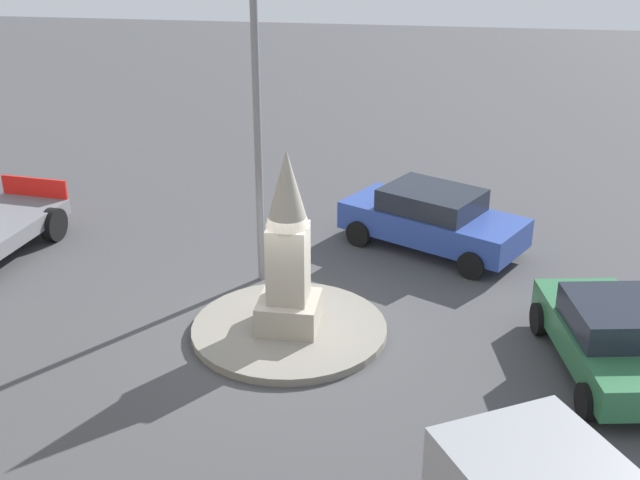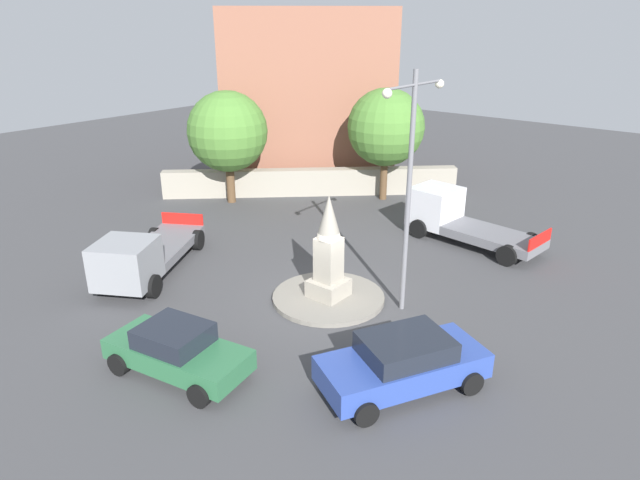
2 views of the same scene
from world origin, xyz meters
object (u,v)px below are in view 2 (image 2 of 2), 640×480
Objects in this scene: corner_building at (307,95)px; tree_mid_cluster at (227,132)px; car_green_far_side at (177,350)px; tree_near_wall at (386,128)px; streetlamp at (410,173)px; truck_white_near_island at (455,217)px; truck_grey_passing at (141,257)px; monument at (329,252)px; car_blue_approaching at (403,362)px.

tree_mid_cluster is (-6.94, -0.58, -1.11)m from corner_building.
car_green_far_side is 0.73× the size of tree_near_wall.
streetlamp is 8.57m from car_green_far_side.
car_green_far_side is 0.70× the size of truck_white_near_island.
truck_white_near_island is 13.17m from truck_grey_passing.
corner_building is at bearing 30.58° from car_green_far_side.
streetlamp is at bearing -129.58° from corner_building.
monument reaches higher than car_green_far_side.
streetlamp is 1.33× the size of tree_near_wall.
car_green_far_side is (-3.29, 5.13, -0.06)m from car_blue_approaching.
streetlamp reaches higher than tree_mid_cluster.
car_green_far_side is 17.75m from tree_near_wall.
corner_building reaches higher than streetlamp.
streetlamp is 1.24× the size of truck_grey_passing.
car_green_far_side is at bearing 122.68° from car_blue_approaching.
streetlamp is 1.28× the size of truck_white_near_island.
tree_mid_cluster is at bearing 71.51° from streetlamp.
car_blue_approaching is 16.87m from tree_near_wall.
streetlamp is 8.00m from truck_white_near_island.
monument reaches higher than truck_white_near_island.
corner_building is (15.51, 5.08, 3.89)m from truck_grey_passing.
car_blue_approaching is (-3.75, -2.27, -3.90)m from streetlamp.
truck_white_near_island is at bearing -32.54° from truck_grey_passing.
car_green_far_side is at bearing -116.39° from truck_grey_passing.
tree_mid_cluster is (11.44, 10.28, 2.99)m from car_green_far_side.
truck_white_near_island is 6.95m from tree_near_wall.
tree_mid_cluster is at bearing 132.61° from tree_near_wall.
truck_grey_passing reaches higher than car_green_far_side.
car_blue_approaching is 0.81× the size of tree_near_wall.
car_blue_approaching is at bearing -160.28° from truck_white_near_island.
corner_building is at bearing 4.75° from tree_mid_cluster.
corner_building is (4.41, 12.16, 3.83)m from truck_white_near_island.
truck_grey_passing is at bearing 174.04° from tree_near_wall.
tree_near_wall is (2.96, 5.62, 2.84)m from truck_white_near_island.
tree_mid_cluster is (8.14, 15.41, 2.93)m from car_blue_approaching.
monument is at bearing 59.61° from car_blue_approaching.
truck_grey_passing is 0.64× the size of corner_building.
truck_white_near_island is 1.04× the size of tree_near_wall.
truck_white_near_island reaches higher than truck_grey_passing.
car_blue_approaching is at bearing -117.85° from tree_mid_cluster.
monument reaches higher than truck_grey_passing.
streetlamp reaches higher than truck_grey_passing.
truck_grey_passing is (-3.12, 6.32, -0.84)m from monument.
monument is at bearing -156.09° from tree_near_wall.
corner_building is at bearing 18.14° from truck_grey_passing.
monument is 0.47× the size of streetlamp.
truck_white_near_island reaches higher than car_blue_approaching.
car_blue_approaching is 0.48× the size of corner_building.
tree_near_wall reaches higher than truck_white_near_island.
monument is 12.28m from tree_mid_cluster.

